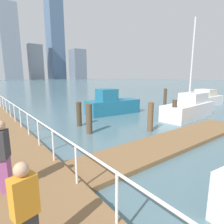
# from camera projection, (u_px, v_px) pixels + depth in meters

# --- Properties ---
(ground_plane) EXTENTS (300.00, 300.00, 0.00)m
(ground_plane) POSITION_uv_depth(u_px,v_px,m) (39.00, 108.00, 18.35)
(ground_plane) COLOR slate
(floating_dock) EXTENTS (11.47, 2.00, 0.18)m
(floating_dock) POSITION_uv_depth(u_px,v_px,m) (171.00, 142.00, 8.82)
(floating_dock) COLOR olive
(floating_dock) RESTS_ON ground_plane
(boardwalk_railing) EXTENTS (0.06, 27.04, 1.08)m
(boardwalk_railing) POSITION_uv_depth(u_px,v_px,m) (38.00, 125.00, 7.37)
(boardwalk_railing) COLOR white
(boardwalk_railing) RESTS_ON boardwalk
(dock_piling_0) EXTENTS (0.30, 0.30, 1.61)m
(dock_piling_0) POSITION_uv_depth(u_px,v_px,m) (174.00, 112.00, 12.41)
(dock_piling_0) COLOR #473826
(dock_piling_0) RESTS_ON ground_plane
(dock_piling_1) EXTENTS (0.32, 0.32, 1.70)m
(dock_piling_1) POSITION_uv_depth(u_px,v_px,m) (150.00, 117.00, 10.68)
(dock_piling_1) COLOR brown
(dock_piling_1) RESTS_ON ground_plane
(dock_piling_2) EXTENTS (0.25, 0.25, 2.15)m
(dock_piling_2) POSITION_uv_depth(u_px,v_px,m) (165.00, 101.00, 15.46)
(dock_piling_2) COLOR #473826
(dock_piling_2) RESTS_ON ground_plane
(dock_piling_3) EXTENTS (0.34, 0.34, 1.68)m
(dock_piling_3) POSITION_uv_depth(u_px,v_px,m) (89.00, 119.00, 10.23)
(dock_piling_3) COLOR brown
(dock_piling_3) RESTS_ON ground_plane
(dock_piling_4) EXTENTS (0.33, 0.33, 1.55)m
(dock_piling_4) POSITION_uv_depth(u_px,v_px,m) (79.00, 114.00, 11.85)
(dock_piling_4) COLOR #473826
(dock_piling_4) RESTS_ON ground_plane
(moored_boat_3) EXTENTS (5.29, 2.13, 1.74)m
(moored_boat_3) POSITION_uv_depth(u_px,v_px,m) (203.00, 100.00, 20.19)
(moored_boat_3) COLOR white
(moored_boat_3) RESTS_ON ground_plane
(moored_boat_4) EXTENTS (5.36, 2.16, 7.21)m
(moored_boat_4) POSITION_uv_depth(u_px,v_px,m) (189.00, 108.00, 14.16)
(moored_boat_4) COLOR white
(moored_boat_4) RESTS_ON ground_plane
(moored_boat_5) EXTENTS (4.68, 2.08, 2.12)m
(moored_boat_5) POSITION_uv_depth(u_px,v_px,m) (112.00, 105.00, 15.72)
(moored_boat_5) COLOR #1E6B8C
(moored_boat_5) RESTS_ON ground_plane
(pedestrian_1) EXTENTS (0.40, 0.29, 1.62)m
(pedestrian_1) POSITION_uv_depth(u_px,v_px,m) (26.00, 212.00, 2.69)
(pedestrian_1) COLOR #333338
(pedestrian_1) RESTS_ON boardwalk
(pedestrian_2) EXTENTS (0.36, 0.42, 1.78)m
(pedestrian_2) POSITION_uv_depth(u_px,v_px,m) (3.00, 155.00, 4.39)
(pedestrian_2) COLOR #994C8C
(pedestrian_2) RESTS_ON boardwalk
(skyline_tower_3) EXTENTS (13.11, 12.74, 54.95)m
(skyline_tower_3) POSITION_uv_depth(u_px,v_px,m) (10.00, 43.00, 138.38)
(skyline_tower_3) COLOR gray
(skyline_tower_3) RESTS_ON ground_plane
(skyline_tower_4) EXTENTS (11.83, 8.52, 29.62)m
(skyline_tower_4) POSITION_uv_depth(u_px,v_px,m) (36.00, 62.00, 161.04)
(skyline_tower_4) COLOR #8C939E
(skyline_tower_4) RESTS_ON ground_plane
(skyline_tower_5) EXTENTS (13.42, 14.19, 70.62)m
(skyline_tower_5) POSITION_uv_depth(u_px,v_px,m) (55.00, 41.00, 171.38)
(skyline_tower_5) COLOR slate
(skyline_tower_5) RESTS_ON ground_plane
(skyline_tower_6) EXTENTS (11.94, 13.46, 26.65)m
(skyline_tower_6) POSITION_uv_depth(u_px,v_px,m) (78.00, 65.00, 171.04)
(skyline_tower_6) COLOR slate
(skyline_tower_6) RESTS_ON ground_plane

